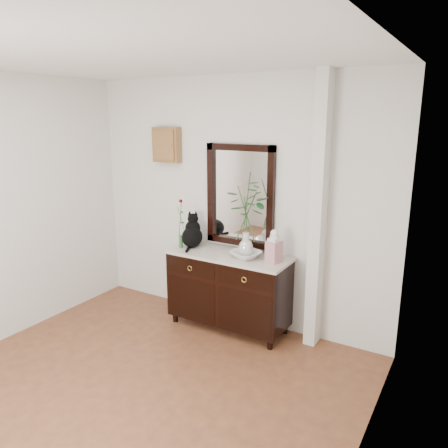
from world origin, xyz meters
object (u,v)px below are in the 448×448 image
Objects in this scene: sideboard at (229,287)px; lotus_bowl at (246,255)px; cat at (192,230)px; ginger_jar at (274,245)px.

sideboard is 0.47m from lotus_bowl.
sideboard is at bearing -27.77° from cat.
ginger_jar reaches higher than sideboard.
lotus_bowl reaches higher than sideboard.
cat reaches higher than ginger_jar.
ginger_jar is (1.01, -0.03, -0.01)m from cat.
cat is at bearing 178.49° from ginger_jar.
sideboard is 0.75m from cat.
ginger_jar is (0.30, 0.03, 0.14)m from lotus_bowl.
cat is at bearing 176.69° from sideboard.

